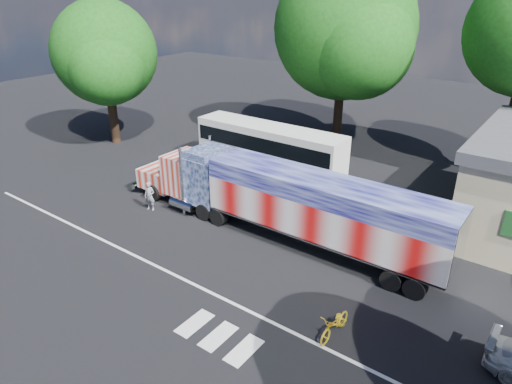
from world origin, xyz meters
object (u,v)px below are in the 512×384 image
Objects in this scene: tree_w_a at (105,54)px; coach_bus at (269,148)px; woman at (150,196)px; bicycle at (335,324)px; tree_n_mid at (346,29)px; semi_truck at (282,200)px.

coach_bus is at bearing 10.03° from tree_w_a.
bicycle is at bearing -31.19° from woman.
tree_n_mid is at bearing 36.32° from tree_w_a.
tree_w_a is at bearing 166.26° from semi_truck.
bicycle is (5.60, -4.93, -1.55)m from semi_truck.
woman is 19.28m from tree_n_mid.
tree_w_a is at bearing 161.50° from bicycle.
tree_w_a is (-24.77, 9.62, 6.52)m from bicycle.
woman is 0.16× the size of tree_w_a.
woman is at bearing -165.89° from semi_truck.
semi_truck is 1.33× the size of tree_n_mid.
tree_w_a is 0.78× the size of tree_n_mid.
tree_w_a is at bearing -143.68° from tree_n_mid.
tree_n_mid reaches higher than coach_bus.
coach_bus is 6.33× the size of woman.
woman is (-7.72, -1.94, -1.20)m from semi_truck.
tree_w_a is (-11.45, 6.63, 6.17)m from woman.
tree_n_mid reaches higher than tree_w_a.
bicycle is (11.29, -12.00, -1.14)m from coach_bus.
semi_truck is 1.71× the size of tree_w_a.
coach_bus is at bearing 135.98° from bicycle.
bicycle is (13.32, -2.99, -0.35)m from woman.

